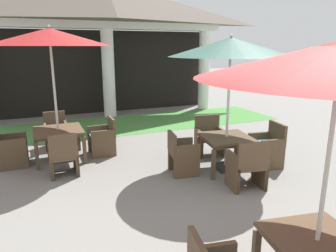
{
  "coord_description": "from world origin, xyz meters",
  "views": [
    {
      "loc": [
        -2.4,
        -2.47,
        2.49
      ],
      "look_at": [
        -0.29,
        2.55,
        1.11
      ],
      "focal_mm": 33.39,
      "sensor_mm": 36.0,
      "label": 1
    }
  ],
  "objects_px": {
    "patio_umbrella_mid_left": "(231,48)",
    "patio_chair_mid_left_north": "(209,137)",
    "patio_chair_near_foreground_west": "(11,148)",
    "patio_table_near_foreground": "(58,133)",
    "patio_chair_mid_left_south": "(248,166)",
    "patio_chair_near_foreground_south": "(63,156)",
    "patio_chair_mid_left_west": "(182,154)",
    "patio_chair_near_foreground_east": "(103,138)",
    "patio_chair_mid_left_east": "(268,146)",
    "patio_table_mid_left": "(226,141)",
    "patio_chair_near_foreground_north": "(56,132)",
    "patio_table_mid_right": "(316,249)",
    "patio_umbrella_near_foreground": "(50,38)"
  },
  "relations": [
    {
      "from": "patio_table_near_foreground",
      "to": "patio_umbrella_mid_left",
      "type": "distance_m",
      "value": 4.13
    },
    {
      "from": "patio_chair_near_foreground_east",
      "to": "patio_table_mid_left",
      "type": "xyz_separation_m",
      "value": [
        2.16,
        -1.95,
        0.22
      ]
    },
    {
      "from": "patio_chair_near_foreground_east",
      "to": "patio_chair_near_foreground_west",
      "type": "bearing_deg",
      "value": 90.0
    },
    {
      "from": "patio_table_mid_right",
      "to": "patio_chair_mid_left_east",
      "type": "bearing_deg",
      "value": 56.43
    },
    {
      "from": "patio_table_near_foreground",
      "to": "patio_chair_near_foreground_west",
      "type": "bearing_deg",
      "value": -179.52
    },
    {
      "from": "patio_umbrella_near_foreground",
      "to": "patio_chair_mid_left_north",
      "type": "xyz_separation_m",
      "value": [
        3.3,
        -1.0,
        -2.24
      ]
    },
    {
      "from": "patio_chair_near_foreground_west",
      "to": "patio_chair_near_foreground_east",
      "type": "distance_m",
      "value": 1.98
    },
    {
      "from": "patio_table_mid_left",
      "to": "patio_table_mid_right",
      "type": "distance_m",
      "value": 3.56
    },
    {
      "from": "patio_chair_near_foreground_north",
      "to": "patio_table_mid_left",
      "type": "bearing_deg",
      "value": 136.6
    },
    {
      "from": "patio_chair_near_foreground_north",
      "to": "patio_chair_mid_left_north",
      "type": "height_order",
      "value": "patio_chair_mid_left_north"
    },
    {
      "from": "patio_chair_near_foreground_south",
      "to": "patio_table_mid_left",
      "type": "xyz_separation_m",
      "value": [
        3.14,
        -0.96,
        0.22
      ]
    },
    {
      "from": "patio_chair_near_foreground_south",
      "to": "patio_umbrella_mid_left",
      "type": "height_order",
      "value": "patio_umbrella_mid_left"
    },
    {
      "from": "patio_umbrella_mid_left",
      "to": "patio_chair_mid_left_east",
      "type": "bearing_deg",
      "value": -9.23
    },
    {
      "from": "patio_chair_near_foreground_north",
      "to": "patio_chair_mid_left_south",
      "type": "relative_size",
      "value": 0.96
    },
    {
      "from": "patio_chair_near_foreground_north",
      "to": "patio_chair_mid_left_north",
      "type": "xyz_separation_m",
      "value": [
        3.31,
        -1.99,
        0.02
      ]
    },
    {
      "from": "patio_umbrella_mid_left",
      "to": "patio_chair_mid_left_east",
      "type": "height_order",
      "value": "patio_umbrella_mid_left"
    },
    {
      "from": "patio_umbrella_near_foreground",
      "to": "patio_chair_near_foreground_north",
      "type": "xyz_separation_m",
      "value": [
        -0.01,
        0.99,
        -2.26
      ]
    },
    {
      "from": "patio_chair_near_foreground_south",
      "to": "patio_chair_mid_left_east",
      "type": "distance_m",
      "value": 4.23
    },
    {
      "from": "patio_chair_mid_left_south",
      "to": "patio_table_mid_right",
      "type": "xyz_separation_m",
      "value": [
        -1.03,
        -2.42,
        0.2
      ]
    },
    {
      "from": "patio_umbrella_near_foreground",
      "to": "patio_chair_mid_left_south",
      "type": "distance_m",
      "value": 4.72
    },
    {
      "from": "patio_umbrella_mid_left",
      "to": "patio_chair_near_foreground_south",
      "type": "bearing_deg",
      "value": 163.07
    },
    {
      "from": "patio_chair_near_foreground_west",
      "to": "patio_umbrella_mid_left",
      "type": "xyz_separation_m",
      "value": [
        4.13,
        -1.94,
        2.07
      ]
    },
    {
      "from": "patio_table_mid_left",
      "to": "patio_table_mid_right",
      "type": "bearing_deg",
      "value": -109.41
    },
    {
      "from": "patio_table_mid_left",
      "to": "patio_chair_mid_left_south",
      "type": "height_order",
      "value": "patio_chair_mid_left_south"
    },
    {
      "from": "patio_umbrella_mid_left",
      "to": "patio_chair_mid_left_west",
      "type": "bearing_deg",
      "value": 170.77
    },
    {
      "from": "patio_umbrella_near_foreground",
      "to": "patio_table_mid_right",
      "type": "distance_m",
      "value": 6.01
    },
    {
      "from": "patio_chair_near_foreground_east",
      "to": "patio_chair_mid_left_south",
      "type": "bearing_deg",
      "value": -145.77
    },
    {
      "from": "patio_chair_near_foreground_east",
      "to": "patio_umbrella_mid_left",
      "type": "relative_size",
      "value": 0.32
    },
    {
      "from": "patio_chair_near_foreground_east",
      "to": "patio_chair_mid_left_north",
      "type": "height_order",
      "value": "patio_chair_mid_left_north"
    },
    {
      "from": "patio_table_near_foreground",
      "to": "patio_chair_mid_left_north",
      "type": "bearing_deg",
      "value": -16.88
    },
    {
      "from": "patio_umbrella_mid_left",
      "to": "patio_chair_mid_left_north",
      "type": "height_order",
      "value": "patio_umbrella_mid_left"
    },
    {
      "from": "patio_table_near_foreground",
      "to": "patio_chair_mid_left_south",
      "type": "bearing_deg",
      "value": -43.95
    },
    {
      "from": "patio_chair_mid_left_west",
      "to": "patio_table_near_foreground",
      "type": "bearing_deg",
      "value": -119.81
    },
    {
      "from": "patio_chair_mid_left_south",
      "to": "patio_chair_mid_left_west",
      "type": "bearing_deg",
      "value": 134.84
    },
    {
      "from": "patio_table_near_foreground",
      "to": "patio_chair_near_foreground_south",
      "type": "xyz_separation_m",
      "value": [
        0.01,
        -0.99,
        -0.22
      ]
    },
    {
      "from": "patio_table_near_foreground",
      "to": "patio_table_mid_right",
      "type": "distance_m",
      "value": 5.66
    },
    {
      "from": "patio_chair_near_foreground_west",
      "to": "patio_chair_mid_left_west",
      "type": "bearing_deg",
      "value": 60.35
    },
    {
      "from": "patio_chair_near_foreground_south",
      "to": "patio_table_mid_left",
      "type": "relative_size",
      "value": 0.81
    },
    {
      "from": "patio_chair_near_foreground_east",
      "to": "patio_table_mid_left",
      "type": "distance_m",
      "value": 2.92
    },
    {
      "from": "patio_chair_mid_left_south",
      "to": "patio_umbrella_near_foreground",
      "type": "bearing_deg",
      "value": 145.28
    },
    {
      "from": "patio_chair_near_foreground_south",
      "to": "patio_chair_mid_left_south",
      "type": "xyz_separation_m",
      "value": [
        2.99,
        -1.9,
        0.03
      ]
    },
    {
      "from": "patio_table_mid_right",
      "to": "patio_chair_near_foreground_south",
      "type": "bearing_deg",
      "value": 114.37
    },
    {
      "from": "patio_chair_near_foreground_north",
      "to": "patio_chair_mid_left_south",
      "type": "distance_m",
      "value": 4.9
    },
    {
      "from": "patio_chair_near_foreground_south",
      "to": "patio_chair_near_foreground_north",
      "type": "bearing_deg",
      "value": 90.0
    },
    {
      "from": "patio_table_mid_right",
      "to": "patio_table_near_foreground",
      "type": "bearing_deg",
      "value": 110.31
    },
    {
      "from": "patio_chair_mid_left_west",
      "to": "patio_umbrella_mid_left",
      "type": "bearing_deg",
      "value": 90.0
    },
    {
      "from": "patio_table_mid_left",
      "to": "patio_chair_mid_left_north",
      "type": "distance_m",
      "value": 0.98
    },
    {
      "from": "patio_umbrella_mid_left",
      "to": "patio_table_mid_right",
      "type": "height_order",
      "value": "patio_umbrella_mid_left"
    },
    {
      "from": "patio_chair_mid_left_north",
      "to": "patio_umbrella_near_foreground",
      "type": "bearing_deg",
      "value": -7.65
    },
    {
      "from": "patio_table_near_foreground",
      "to": "patio_chair_near_foreground_east",
      "type": "height_order",
      "value": "patio_chair_near_foreground_east"
    }
  ]
}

